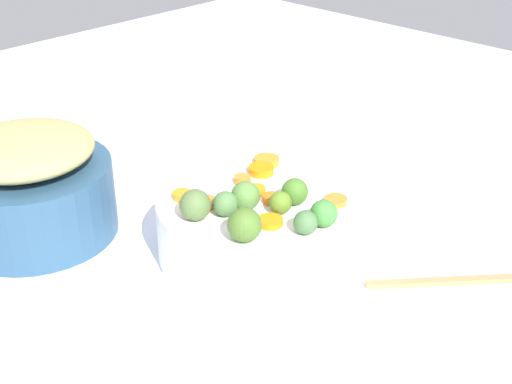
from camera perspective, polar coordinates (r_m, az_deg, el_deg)
name	(u,v)px	position (r m, az deg, el deg)	size (l,w,h in m)	color
tabletop	(258,263)	(1.03, 0.16, -5.83)	(2.40, 2.40, 0.02)	white
serving_bowl_carrots	(256,226)	(1.01, 0.00, -2.82)	(0.28, 0.28, 0.09)	white
metal_pot	(33,200)	(1.10, -17.68, -0.59)	(0.24, 0.24, 0.11)	#2B4F6E
stuffing_mound	(24,149)	(1.07, -18.32, 3.33)	(0.20, 0.20, 0.05)	tan
carrot_slice_0	(271,199)	(0.97, 1.25, -0.55)	(0.03, 0.03, 0.01)	orange
carrot_slice_1	(336,201)	(0.97, 6.49, -0.70)	(0.03, 0.03, 0.01)	orange
carrot_slice_2	(261,170)	(1.05, 0.41, 1.81)	(0.04, 0.04, 0.01)	orange
carrot_slice_3	(203,203)	(0.96, -4.30, -0.89)	(0.04, 0.04, 0.01)	orange
carrot_slice_4	(267,161)	(1.08, 0.87, 2.55)	(0.04, 0.04, 0.01)	orange
carrot_slice_5	(243,180)	(1.02, -1.10, 1.01)	(0.02, 0.02, 0.01)	orange
carrot_slice_6	(270,222)	(0.92, 1.15, -2.42)	(0.03, 0.03, 0.01)	orange
carrot_slice_7	(256,190)	(1.00, -0.04, 0.16)	(0.03, 0.03, 0.01)	orange
carrot_slice_8	(182,195)	(0.99, -6.03, -0.25)	(0.03, 0.03, 0.01)	orange
brussels_sprout_0	(245,225)	(0.88, -0.93, -2.69)	(0.04, 0.04, 0.04)	#4A7028
brussels_sprout_1	(248,197)	(0.94, -0.68, -0.38)	(0.04, 0.04, 0.04)	#54813A
brussels_sprout_2	(324,213)	(0.91, 5.53, -1.74)	(0.04, 0.04, 0.04)	#43873A
brussels_sprout_3	(195,205)	(0.93, -4.96, -1.05)	(0.04, 0.04, 0.04)	#536F3A
brussels_sprout_4	(279,203)	(0.94, 1.86, -0.94)	(0.03, 0.03, 0.03)	#5B7F25
brussels_sprout_5	(225,204)	(0.93, -2.51, -0.97)	(0.03, 0.03, 0.03)	#4E7841
brussels_sprout_6	(306,222)	(0.90, 4.05, -2.48)	(0.03, 0.03, 0.03)	#497140
brussels_sprout_7	(295,191)	(0.96, 3.17, 0.04)	(0.04, 0.04, 0.04)	#467727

